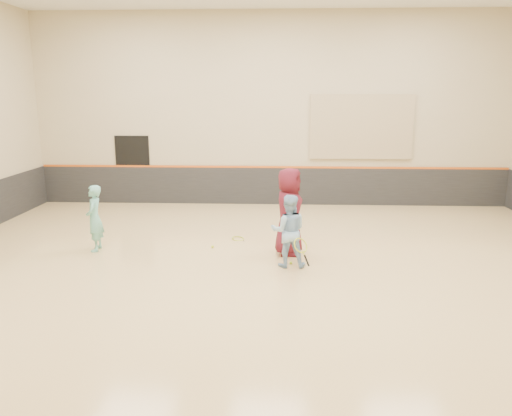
{
  "coord_description": "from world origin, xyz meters",
  "views": [
    {
      "loc": [
        0.21,
        -9.89,
        3.53
      ],
      "look_at": [
        -0.25,
        0.4,
        1.15
      ],
      "focal_mm": 35.0,
      "sensor_mm": 36.0,
      "label": 1
    }
  ],
  "objects_px": {
    "instructor": "(288,231)",
    "young_man": "(289,211)",
    "girl": "(95,218)",
    "spare_racket": "(238,237)"
  },
  "relations": [
    {
      "from": "girl",
      "to": "instructor",
      "type": "bearing_deg",
      "value": 72.11
    },
    {
      "from": "spare_racket",
      "to": "girl",
      "type": "bearing_deg",
      "value": -162.0
    },
    {
      "from": "girl",
      "to": "spare_racket",
      "type": "distance_m",
      "value": 3.41
    },
    {
      "from": "instructor",
      "to": "young_man",
      "type": "relative_size",
      "value": 0.78
    },
    {
      "from": "girl",
      "to": "instructor",
      "type": "distance_m",
      "value": 4.47
    },
    {
      "from": "young_man",
      "to": "spare_racket",
      "type": "height_order",
      "value": "young_man"
    },
    {
      "from": "young_man",
      "to": "girl",
      "type": "bearing_deg",
      "value": 99.48
    },
    {
      "from": "girl",
      "to": "young_man",
      "type": "xyz_separation_m",
      "value": [
        4.41,
        -0.04,
        0.21
      ]
    },
    {
      "from": "girl",
      "to": "spare_racket",
      "type": "height_order",
      "value": "girl"
    },
    {
      "from": "young_man",
      "to": "spare_racket",
      "type": "relative_size",
      "value": 2.88
    }
  ]
}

